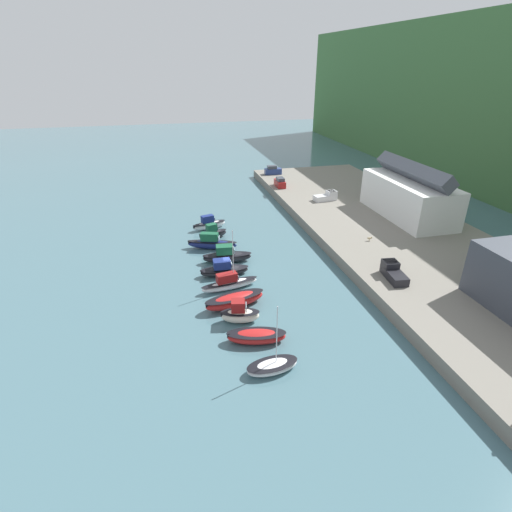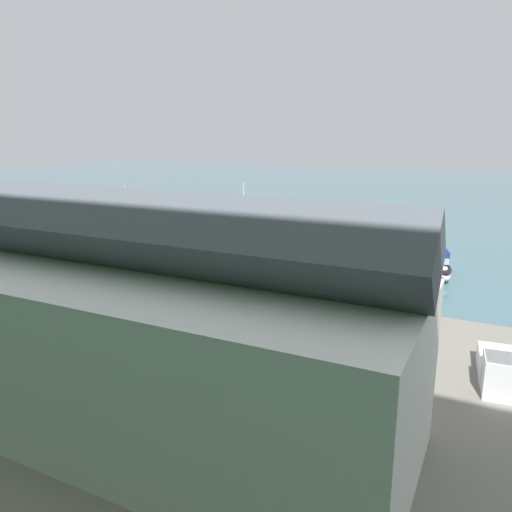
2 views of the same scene
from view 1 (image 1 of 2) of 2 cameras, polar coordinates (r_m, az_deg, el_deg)
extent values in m
plane|color=#476B75|center=(58.31, -3.54, -2.12)|extent=(320.00, 320.00, 0.00)
cube|color=gray|center=(68.89, 21.29, 1.44)|extent=(101.95, 27.49, 1.73)
cube|color=white|center=(78.40, 20.94, 7.72)|extent=(19.51, 8.66, 6.78)
cube|color=#515660|center=(77.12, 21.54, 11.27)|extent=(19.90, 3.31, 3.31)
ellipsoid|color=silver|center=(73.24, -6.67, 4.38)|extent=(3.12, 6.38, 1.37)
ellipsoid|color=black|center=(73.07, -6.69, 4.73)|extent=(3.21, 6.52, 0.12)
cube|color=navy|center=(72.67, -6.95, 5.29)|extent=(1.67, 2.40, 1.24)
cube|color=#8CA5B2|center=(73.18, -6.05, 5.33)|extent=(1.01, 0.37, 0.62)
cube|color=black|center=(72.15, -8.83, 4.13)|extent=(0.42, 0.37, 0.56)
ellipsoid|color=black|center=(69.14, -6.14, 3.08)|extent=(2.90, 5.18, 1.40)
ellipsoid|color=black|center=(68.95, -6.16, 3.46)|extent=(2.98, 5.30, 0.12)
cube|color=#195638|center=(68.55, -6.38, 4.06)|extent=(1.60, 1.99, 1.25)
cube|color=#8CA5B2|center=(69.01, -5.61, 4.08)|extent=(1.02, 0.39, 0.62)
cube|color=black|center=(68.19, -7.94, 2.90)|extent=(0.43, 0.37, 0.56)
ellipsoid|color=navy|center=(65.17, -6.27, 1.64)|extent=(4.02, 8.07, 1.47)
ellipsoid|color=black|center=(64.96, -6.29, 2.05)|extent=(4.13, 8.24, 0.12)
cube|color=#195638|center=(64.70, -6.67, 2.75)|extent=(2.00, 3.02, 1.27)
cube|color=#8CA5B2|center=(64.50, -5.31, 2.56)|extent=(1.04, 0.43, 0.63)
cube|color=black|center=(65.84, -9.53, 1.96)|extent=(0.43, 0.38, 0.56)
ellipsoid|color=black|center=(60.62, -4.12, -0.21)|extent=(2.75, 7.44, 1.46)
ellipsoid|color=black|center=(60.39, -4.14, 0.22)|extent=(2.85, 7.59, 0.12)
cube|color=#195638|center=(60.01, -4.51, 0.93)|extent=(1.78, 2.68, 1.27)
cube|color=#8CA5B2|center=(60.18, -3.15, 0.85)|extent=(1.40, 0.23, 0.63)
cube|color=black|center=(60.38, -7.40, -0.18)|extent=(0.39, 0.31, 0.56)
ellipsoid|color=black|center=(56.98, -4.52, -2.18)|extent=(2.33, 6.87, 1.21)
ellipsoid|color=black|center=(56.78, -4.54, -1.80)|extent=(2.42, 7.00, 0.12)
cube|color=navy|center=(56.39, -4.91, -1.13)|extent=(1.68, 2.43, 1.20)
cube|color=#8CA5B2|center=(56.63, -3.56, -1.16)|extent=(1.46, 0.14, 0.60)
cube|color=black|center=(56.60, -7.77, -2.28)|extent=(0.37, 0.29, 0.56)
ellipsoid|color=white|center=(53.52, -3.77, -4.15)|extent=(2.73, 7.88, 1.20)
ellipsoid|color=black|center=(53.31, -3.78, -3.76)|extent=(2.82, 8.04, 0.12)
cube|color=maroon|center=(52.83, -4.20, -3.11)|extent=(1.55, 2.85, 1.20)
cube|color=#8CA5B2|center=(53.35, -2.67, -2.97)|extent=(1.02, 0.26, 0.60)
cylinder|color=silver|center=(51.72, -3.30, 0.00)|extent=(0.10, 0.10, 7.20)
ellipsoid|color=red|center=(49.70, -3.05, -6.37)|extent=(3.81, 7.92, 1.69)
ellipsoid|color=black|center=(49.39, -3.07, -5.79)|extent=(3.93, 8.09, 0.12)
cube|color=black|center=(48.48, -7.02, -6.99)|extent=(0.41, 0.35, 0.56)
ellipsoid|color=white|center=(46.96, -2.27, -8.56)|extent=(2.71, 4.72, 1.59)
ellipsoid|color=black|center=(46.64, -2.28, -8.00)|extent=(2.80, 4.82, 0.12)
cube|color=maroon|center=(46.16, -2.58, -7.09)|extent=(1.66, 1.80, 1.30)
cube|color=#8CA5B2|center=(46.26, -1.42, -7.28)|extent=(1.23, 0.35, 0.65)
cube|color=black|center=(46.85, -4.88, -8.27)|extent=(0.41, 0.35, 0.56)
ellipsoid|color=red|center=(43.99, 0.05, -11.44)|extent=(3.54, 6.68, 1.35)
ellipsoid|color=black|center=(43.70, 0.05, -10.95)|extent=(3.66, 6.82, 0.12)
cube|color=black|center=(43.84, -3.96, -11.21)|extent=(0.41, 0.35, 0.56)
ellipsoid|color=silver|center=(40.63, 2.34, -15.50)|extent=(2.83, 5.42, 1.00)
ellipsoid|color=black|center=(40.40, 2.35, -15.13)|extent=(2.93, 5.53, 0.12)
cylinder|color=silver|center=(38.41, 2.99, -11.21)|extent=(0.10, 0.10, 6.41)
cube|color=navy|center=(103.68, 2.46, 11.99)|extent=(2.06, 4.30, 1.40)
cube|color=#333842|center=(103.36, 2.29, 12.56)|extent=(1.67, 2.40, 0.76)
cube|color=maroon|center=(92.82, 3.43, 10.30)|extent=(4.26, 1.95, 1.40)
cube|color=#333842|center=(92.24, 3.50, 10.89)|extent=(2.36, 1.61, 0.76)
cube|color=silver|center=(83.88, 9.47, 8.17)|extent=(2.34, 3.69, 1.10)
cube|color=silver|center=(84.73, 10.71, 8.54)|extent=(2.08, 2.07, 1.90)
cube|color=#2D333D|center=(84.53, 10.75, 8.99)|extent=(1.95, 1.79, 0.50)
cube|color=black|center=(54.87, 19.38, -2.89)|extent=(3.71, 2.37, 1.10)
cube|color=black|center=(56.28, 18.57, -1.55)|extent=(2.09, 2.10, 1.90)
cube|color=#2D333D|center=(55.97, 18.67, -0.92)|extent=(1.81, 1.97, 0.50)
cylinder|color=tan|center=(66.18, 15.89, 2.23)|extent=(0.12, 0.12, 0.28)
ellipsoid|color=tan|center=(66.05, 15.92, 2.48)|extent=(0.37, 0.82, 0.36)
sphere|color=tan|center=(66.16, 16.22, 2.58)|extent=(0.22, 0.22, 0.22)
camera|label=2|loc=(94.33, 25.77, 15.26)|focal=35.00mm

